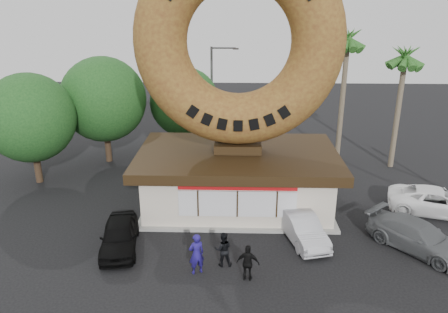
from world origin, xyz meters
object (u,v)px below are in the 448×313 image
giant_donut (239,42)px  car_white (437,201)px  person_right (248,263)px  person_center (223,249)px  donut_shop (237,177)px  car_black (119,236)px  street_lamp (214,94)px  car_silver (302,228)px  person_left (196,254)px  car_grey (418,236)px

giant_donut → car_white: bearing=-3.8°
person_right → car_white: person_right is taller
giant_donut → person_center: bearing=-95.7°
donut_shop → car_black: bearing=-138.9°
street_lamp → car_silver: (5.09, -13.86, -3.81)m
person_left → car_silver: (4.99, 2.93, -0.28)m
car_white → person_center: bearing=130.9°
donut_shop → car_grey: size_ratio=2.28×
giant_donut → car_grey: size_ratio=2.22×
street_lamp → person_right: bearing=-82.3°
donut_shop → car_silver: size_ratio=2.74×
street_lamp → car_black: 15.85m
donut_shop → car_silver: (3.23, -3.84, -1.09)m
person_left → car_silver: 5.80m
person_center → car_white: person_center is taller
giant_donut → car_grey: 12.96m
car_grey → car_black: bearing=140.9°
street_lamp → car_black: size_ratio=1.94×
person_left → donut_shop: bearing=-129.4°
giant_donut → donut_shop: bearing=-90.0°
person_right → car_white: 12.51m
giant_donut → car_white: giant_donut is taller
giant_donut → car_grey: bearing=-28.1°
street_lamp → car_white: street_lamp is taller
giant_donut → car_black: (-5.63, -4.92, -8.55)m
giant_donut → person_right: giant_donut is taller
street_lamp → car_silver: 15.24m
street_lamp → car_grey: bearing=-54.4°
car_silver → car_white: size_ratio=0.78×
person_left → person_center: person_left is taller
giant_donut → person_right: bearing=-86.3°
street_lamp → car_grey: size_ratio=1.63×
street_lamp → person_right: 17.77m
donut_shop → car_black: donut_shop is taller
donut_shop → car_silver: bearing=-49.9°
car_grey → person_left: bearing=151.5°
donut_shop → person_left: 7.04m
person_center → car_silver: 4.49m
donut_shop → car_white: bearing=-3.7°
car_black → car_white: size_ratio=0.79×
donut_shop → person_center: donut_shop is taller
car_black → car_silver: size_ratio=1.01×
car_silver → car_black: bearing=172.3°
donut_shop → car_black: size_ratio=2.71×
street_lamp → car_black: bearing=-104.2°
giant_donut → car_silver: 9.95m
car_black → person_left: bearing=-34.5°
car_silver → car_grey: bearing=-22.4°
person_center → car_black: person_center is taller
person_center → car_silver: (3.85, 2.31, -0.15)m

